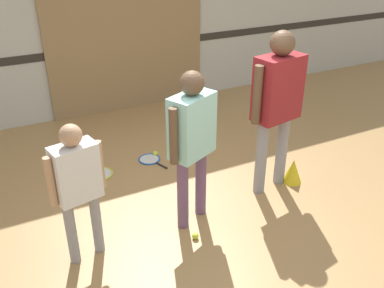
{
  "coord_description": "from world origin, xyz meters",
  "views": [
    {
      "loc": [
        -1.82,
        -3.23,
        2.81
      ],
      "look_at": [
        -0.19,
        0.03,
        0.9
      ],
      "focal_mm": 40.0,
      "sensor_mm": 36.0,
      "label": 1
    }
  ],
  "objects_px": {
    "racket_spare_on_floor": "(150,160)",
    "person_student_right": "(277,97)",
    "person_instructor": "(192,134)",
    "person_student_left": "(77,180)",
    "tennis_ball_near_instructor": "(195,236)",
    "training_cone": "(293,171)",
    "tennis_ball_by_spare_racket": "(156,153)",
    "racket_second_spare": "(100,173)"
  },
  "relations": [
    {
      "from": "person_student_left",
      "to": "tennis_ball_near_instructor",
      "type": "distance_m",
      "value": 1.32
    },
    {
      "from": "person_instructor",
      "to": "racket_second_spare",
      "type": "xyz_separation_m",
      "value": [
        -0.62,
        1.32,
        -1.0
      ]
    },
    {
      "from": "person_instructor",
      "to": "training_cone",
      "type": "height_order",
      "value": "person_instructor"
    },
    {
      "from": "person_instructor",
      "to": "training_cone",
      "type": "relative_size",
      "value": 5.43
    },
    {
      "from": "person_student_left",
      "to": "person_instructor",
      "type": "bearing_deg",
      "value": -9.4
    },
    {
      "from": "person_student_left",
      "to": "tennis_ball_near_instructor",
      "type": "height_order",
      "value": "person_student_left"
    },
    {
      "from": "person_student_left",
      "to": "person_student_right",
      "type": "height_order",
      "value": "person_student_right"
    },
    {
      "from": "training_cone",
      "to": "tennis_ball_by_spare_racket",
      "type": "bearing_deg",
      "value": 132.42
    },
    {
      "from": "person_student_left",
      "to": "tennis_ball_by_spare_racket",
      "type": "bearing_deg",
      "value": 36.91
    },
    {
      "from": "tennis_ball_near_instructor",
      "to": "training_cone",
      "type": "distance_m",
      "value": 1.58
    },
    {
      "from": "racket_spare_on_floor",
      "to": "person_student_left",
      "type": "bearing_deg",
      "value": -59.85
    },
    {
      "from": "racket_second_spare",
      "to": "training_cone",
      "type": "bearing_deg",
      "value": -101.88
    },
    {
      "from": "tennis_ball_near_instructor",
      "to": "racket_spare_on_floor",
      "type": "bearing_deg",
      "value": 83.79
    },
    {
      "from": "person_instructor",
      "to": "tennis_ball_by_spare_racket",
      "type": "xyz_separation_m",
      "value": [
        0.18,
        1.45,
        -0.97
      ]
    },
    {
      "from": "person_student_left",
      "to": "training_cone",
      "type": "height_order",
      "value": "person_student_left"
    },
    {
      "from": "tennis_ball_by_spare_racket",
      "to": "person_student_right",
      "type": "bearing_deg",
      "value": -54.76
    },
    {
      "from": "racket_spare_on_floor",
      "to": "racket_second_spare",
      "type": "bearing_deg",
      "value": -106.17
    },
    {
      "from": "person_student_right",
      "to": "racket_spare_on_floor",
      "type": "distance_m",
      "value": 1.95
    },
    {
      "from": "person_instructor",
      "to": "person_student_left",
      "type": "height_order",
      "value": "person_instructor"
    },
    {
      "from": "person_instructor",
      "to": "tennis_ball_by_spare_racket",
      "type": "distance_m",
      "value": 1.75
    },
    {
      "from": "person_instructor",
      "to": "person_student_left",
      "type": "xyz_separation_m",
      "value": [
        -1.13,
        -0.05,
        -0.17
      ]
    },
    {
      "from": "person_student_left",
      "to": "person_student_right",
      "type": "distance_m",
      "value": 2.25
    },
    {
      "from": "racket_second_spare",
      "to": "tennis_ball_by_spare_racket",
      "type": "bearing_deg",
      "value": -61.72
    },
    {
      "from": "tennis_ball_by_spare_racket",
      "to": "training_cone",
      "type": "xyz_separation_m",
      "value": [
        1.23,
        -1.34,
        0.12
      ]
    },
    {
      "from": "person_student_left",
      "to": "racket_spare_on_floor",
      "type": "bearing_deg",
      "value": 37.77
    },
    {
      "from": "person_instructor",
      "to": "training_cone",
      "type": "distance_m",
      "value": 1.65
    },
    {
      "from": "person_student_right",
      "to": "person_instructor",
      "type": "bearing_deg",
      "value": -2.45
    },
    {
      "from": "person_student_left",
      "to": "racket_second_spare",
      "type": "bearing_deg",
      "value": 57.57
    },
    {
      "from": "racket_spare_on_floor",
      "to": "person_student_right",
      "type": "bearing_deg",
      "value": 20.82
    },
    {
      "from": "racket_second_spare",
      "to": "tennis_ball_by_spare_racket",
      "type": "height_order",
      "value": "tennis_ball_by_spare_racket"
    },
    {
      "from": "person_student_right",
      "to": "tennis_ball_near_instructor",
      "type": "bearing_deg",
      "value": 10.21
    },
    {
      "from": "tennis_ball_by_spare_racket",
      "to": "training_cone",
      "type": "distance_m",
      "value": 1.82
    },
    {
      "from": "person_instructor",
      "to": "person_student_left",
      "type": "relative_size",
      "value": 1.2
    },
    {
      "from": "person_student_right",
      "to": "racket_second_spare",
      "type": "bearing_deg",
      "value": -44.53
    },
    {
      "from": "racket_spare_on_floor",
      "to": "racket_second_spare",
      "type": "height_order",
      "value": "same"
    },
    {
      "from": "person_student_left",
      "to": "racket_second_spare",
      "type": "relative_size",
      "value": 2.49
    },
    {
      "from": "person_student_left",
      "to": "racket_spare_on_floor",
      "type": "xyz_separation_m",
      "value": [
        1.19,
        1.41,
        -0.83
      ]
    },
    {
      "from": "person_student_right",
      "to": "racket_spare_on_floor",
      "type": "xyz_separation_m",
      "value": [
        -1.03,
        1.21,
        -1.13
      ]
    },
    {
      "from": "person_student_left",
      "to": "racket_second_spare",
      "type": "height_order",
      "value": "person_student_left"
    },
    {
      "from": "tennis_ball_near_instructor",
      "to": "racket_second_spare",
      "type": "bearing_deg",
      "value": 107.24
    },
    {
      "from": "person_instructor",
      "to": "training_cone",
      "type": "bearing_deg",
      "value": -20.73
    },
    {
      "from": "training_cone",
      "to": "tennis_ball_near_instructor",
      "type": "bearing_deg",
      "value": -165.0
    }
  ]
}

